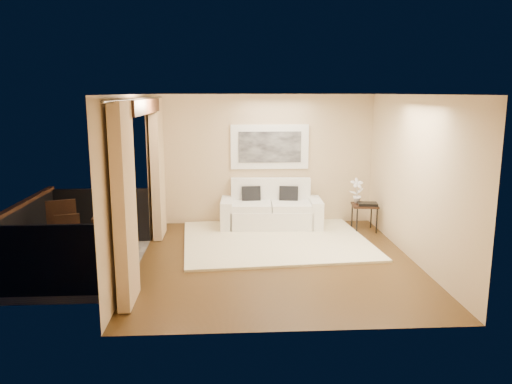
{
  "coord_description": "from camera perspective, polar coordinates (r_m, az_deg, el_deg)",
  "views": [
    {
      "loc": [
        -0.79,
        -7.83,
        2.73
      ],
      "look_at": [
        -0.31,
        0.55,
        1.05
      ],
      "focal_mm": 35.0,
      "sensor_mm": 36.0,
      "label": 1
    }
  ],
  "objects": [
    {
      "name": "bistro_table",
      "position": [
        8.58,
        -15.9,
        -2.97
      ],
      "size": [
        0.72,
        0.72,
        0.76
      ],
      "rotation": [
        0.0,
        0.0,
        0.12
      ],
      "color": "black",
      "rests_on": "balcony"
    },
    {
      "name": "vase",
      "position": [
        8.36,
        -16.46,
        -2.16
      ],
      "size": [
        0.04,
        0.04,
        0.18
      ],
      "primitive_type": "cylinder",
      "color": "silver",
      "rests_on": "bistro_table"
    },
    {
      "name": "artwork",
      "position": [
        10.39,
        1.58,
        5.17
      ],
      "size": [
        1.62,
        0.07,
        0.92
      ],
      "color": "white",
      "rests_on": "room_shell"
    },
    {
      "name": "ice_bucket",
      "position": [
        8.7,
        -16.79,
        -1.59
      ],
      "size": [
        0.18,
        0.18,
        0.2
      ],
      "primitive_type": "cylinder",
      "color": "silver",
      "rests_on": "bistro_table"
    },
    {
      "name": "rug",
      "position": [
        9.38,
        2.22,
        -5.49
      ],
      "size": [
        3.58,
        3.18,
        0.04
      ],
      "primitive_type": "cube",
      "rotation": [
        0.0,
        0.0,
        0.08
      ],
      "color": "#FFF5CD",
      "rests_on": "floor"
    },
    {
      "name": "floor",
      "position": [
        8.33,
        2.36,
        -7.82
      ],
      "size": [
        5.0,
        5.0,
        0.0
      ],
      "primitive_type": "plane",
      "color": "#4D3316",
      "rests_on": "ground"
    },
    {
      "name": "balcony",
      "position": [
        8.61,
        -20.24,
        -6.65
      ],
      "size": [
        1.81,
        2.6,
        1.17
      ],
      "color": "#605B56",
      "rests_on": "ground"
    },
    {
      "name": "side_table",
      "position": [
        10.18,
        12.31,
        -1.73
      ],
      "size": [
        0.54,
        0.54,
        0.54
      ],
      "rotation": [
        0.0,
        0.0,
        -0.11
      ],
      "color": "black",
      "rests_on": "floor"
    },
    {
      "name": "tray",
      "position": [
        10.12,
        12.63,
        -1.33
      ],
      "size": [
        0.42,
        0.33,
        0.05
      ],
      "primitive_type": "cube",
      "rotation": [
        0.0,
        0.0,
        -0.14
      ],
      "color": "black",
      "rests_on": "side_table"
    },
    {
      "name": "glass_a",
      "position": [
        8.46,
        -15.36,
        -2.15
      ],
      "size": [
        0.06,
        0.06,
        0.12
      ],
      "primitive_type": "cylinder",
      "color": "silver",
      "rests_on": "bistro_table"
    },
    {
      "name": "glass_b",
      "position": [
        8.53,
        -14.61,
        -1.99
      ],
      "size": [
        0.06,
        0.06,
        0.12
      ],
      "primitive_type": "cylinder",
      "color": "silver",
      "rests_on": "bistro_table"
    },
    {
      "name": "balcony_chair_near",
      "position": [
        8.31,
        -20.63,
        -5.02
      ],
      "size": [
        0.47,
        0.48,
        0.87
      ],
      "rotation": [
        0.0,
        0.0,
        0.32
      ],
      "color": "black",
      "rests_on": "balcony"
    },
    {
      "name": "orchid",
      "position": [
        10.19,
        11.46,
        0.15
      ],
      "size": [
        0.29,
        0.21,
        0.52
      ],
      "primitive_type": "imported",
      "rotation": [
        0.0,
        0.0,
        0.11
      ],
      "color": "white",
      "rests_on": "side_table"
    },
    {
      "name": "room_shell",
      "position": [
        7.95,
        -13.16,
        9.51
      ],
      "size": [
        5.0,
        6.4,
        5.0
      ],
      "color": "white",
      "rests_on": "ground"
    },
    {
      "name": "candle",
      "position": [
        8.63,
        -15.49,
        -2.06
      ],
      "size": [
        0.06,
        0.06,
        0.07
      ],
      "primitive_type": "cylinder",
      "color": "red",
      "rests_on": "bistro_table"
    },
    {
      "name": "sofa",
      "position": [
        10.25,
        1.73,
        -2.15
      ],
      "size": [
        2.07,
        0.96,
        0.98
      ],
      "rotation": [
        0.0,
        0.0,
        -0.04
      ],
      "color": "white",
      "rests_on": "floor"
    },
    {
      "name": "balcony_chair_far",
      "position": [
        8.7,
        -21.27,
        -3.55
      ],
      "size": [
        0.58,
        0.58,
        1.05
      ],
      "rotation": [
        0.0,
        0.0,
        3.47
      ],
      "color": "black",
      "rests_on": "balcony"
    },
    {
      "name": "curtains",
      "position": [
        8.07,
        -12.65,
        1.08
      ],
      "size": [
        0.16,
        4.8,
        2.64
      ],
      "color": "tan",
      "rests_on": "ground"
    }
  ]
}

